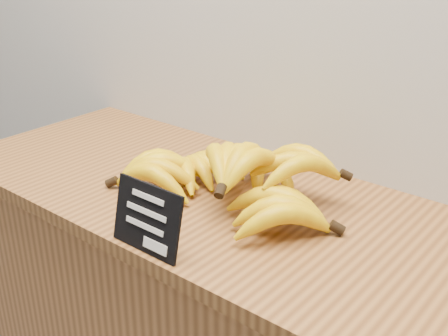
% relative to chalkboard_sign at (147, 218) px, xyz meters
% --- Properties ---
extents(counter_top, '(1.40, 0.54, 0.03)m').
position_rel_chalkboard_sign_xyz_m(counter_top, '(0.01, 0.24, -0.07)').
color(counter_top, '#925D2D').
rests_on(counter_top, counter).
extents(chalkboard_sign, '(0.15, 0.03, 0.12)m').
position_rel_chalkboard_sign_xyz_m(chalkboard_sign, '(0.00, 0.00, 0.00)').
color(chalkboard_sign, black).
rests_on(chalkboard_sign, counter_top).
extents(banana_pile, '(0.51, 0.33, 0.13)m').
position_rel_chalkboard_sign_xyz_m(banana_pile, '(0.01, 0.24, -0.01)').
color(banana_pile, yellow).
rests_on(banana_pile, counter_top).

